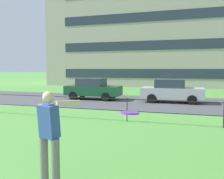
{
  "coord_description": "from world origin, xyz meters",
  "views": [
    {
      "loc": [
        0.6,
        1.67,
        2.21
      ],
      "look_at": [
        -1.58,
        8.58,
        1.6
      ],
      "focal_mm": 39.28,
      "sensor_mm": 36.0,
      "label": 1
    }
  ],
  "objects_px": {
    "frisbee": "(130,113)",
    "apartment_building_background": "(190,36)",
    "car_silver_center": "(172,91)",
    "person_thrower": "(50,135)",
    "car_dark_green_far_left": "(93,89)"
  },
  "relations": [
    {
      "from": "car_dark_green_far_left",
      "to": "person_thrower",
      "type": "bearing_deg",
      "value": -71.45
    },
    {
      "from": "frisbee",
      "to": "car_silver_center",
      "type": "relative_size",
      "value": 0.08
    },
    {
      "from": "car_silver_center",
      "to": "apartment_building_background",
      "type": "bearing_deg",
      "value": 87.07
    },
    {
      "from": "car_dark_green_far_left",
      "to": "car_silver_center",
      "type": "height_order",
      "value": "same"
    },
    {
      "from": "person_thrower",
      "to": "car_silver_center",
      "type": "relative_size",
      "value": 0.45
    },
    {
      "from": "person_thrower",
      "to": "frisbee",
      "type": "relative_size",
      "value": 5.73
    },
    {
      "from": "car_dark_green_far_left",
      "to": "apartment_building_background",
      "type": "bearing_deg",
      "value": 71.49
    },
    {
      "from": "apartment_building_background",
      "to": "frisbee",
      "type": "bearing_deg",
      "value": -91.19
    },
    {
      "from": "frisbee",
      "to": "car_dark_green_far_left",
      "type": "xyz_separation_m",
      "value": [
        -5.95,
        13.34,
        -0.82
      ]
    },
    {
      "from": "frisbee",
      "to": "apartment_building_background",
      "type": "height_order",
      "value": "apartment_building_background"
    },
    {
      "from": "car_silver_center",
      "to": "apartment_building_background",
      "type": "distance_m",
      "value": 20.79
    },
    {
      "from": "frisbee",
      "to": "apartment_building_background",
      "type": "distance_m",
      "value": 33.6
    },
    {
      "from": "apartment_building_background",
      "to": "person_thrower",
      "type": "bearing_deg",
      "value": -94.2
    },
    {
      "from": "car_silver_center",
      "to": "apartment_building_background",
      "type": "relative_size",
      "value": 0.11
    },
    {
      "from": "frisbee",
      "to": "car_silver_center",
      "type": "height_order",
      "value": "frisbee"
    }
  ]
}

